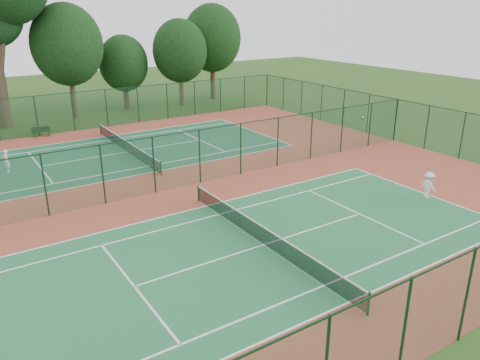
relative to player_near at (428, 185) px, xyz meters
name	(u,v)px	position (x,y,z in m)	size (l,w,h in m)	color
ground	(179,187)	(-11.38, 9.56, -0.82)	(120.00, 120.00, 0.00)	#274A17
red_pad	(179,187)	(-11.38, 9.56, -0.82)	(40.00, 36.00, 0.01)	brown
court_near	(264,245)	(-11.38, 0.56, -0.81)	(23.77, 10.97, 0.01)	#226C3E
court_far	(127,152)	(-11.38, 18.56, -0.81)	(23.77, 10.97, 0.01)	#1B5737
fence_north	(90,110)	(-11.38, 27.56, 0.94)	(40.00, 0.09, 3.50)	#164427
fence_south	(437,311)	(-11.38, -8.44, 0.94)	(40.00, 0.09, 3.50)	#16442A
fence_east	(396,120)	(8.62, 9.56, 0.94)	(0.09, 36.00, 3.50)	#1A5035
fence_divider	(177,160)	(-11.38, 9.56, 0.94)	(40.00, 0.09, 3.50)	#194C2B
tennis_net_near	(264,235)	(-11.38, 0.56, -0.28)	(0.10, 12.90, 0.97)	#153A1E
tennis_net_far	(126,145)	(-11.38, 18.56, -0.28)	(0.10, 12.90, 0.97)	#163D24
player_near	(428,185)	(0.00, 0.00, 0.00)	(1.04, 0.60, 1.61)	white
player_far	(6,161)	(-19.80, 18.56, -0.03)	(0.56, 0.37, 1.54)	silver
bench	(41,131)	(-15.89, 27.09, -0.34)	(1.55, 0.77, 0.92)	black
stray_ball_a	(277,171)	(-4.48, 8.57, -0.78)	(0.06, 0.06, 0.06)	#BDD230
stray_ball_b	(252,176)	(-6.43, 8.74, -0.78)	(0.07, 0.07, 0.07)	#A6C32D
stray_ball_c	(147,197)	(-13.71, 9.11, -0.78)	(0.07, 0.07, 0.07)	#B5D130
evergreen_row	(79,116)	(-10.88, 33.81, -0.82)	(39.00, 5.00, 12.00)	black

